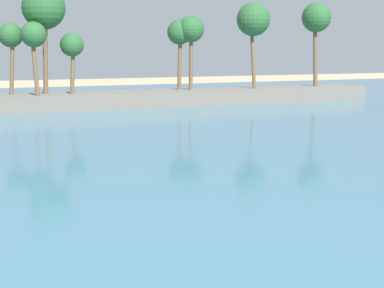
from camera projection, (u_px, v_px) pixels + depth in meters
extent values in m
cube|color=teal|center=(8.00, 121.00, 54.18)|extent=(220.00, 96.15, 0.06)
cylinder|color=brown|center=(315.00, 52.00, 76.51)|extent=(0.86, 0.70, 9.02)
sphere|color=#285B2D|center=(316.00, 17.00, 75.78)|extent=(3.86, 3.86, 3.86)
cylinder|color=brown|center=(73.00, 69.00, 63.45)|extent=(0.73, 0.53, 5.37)
sphere|color=#285B2D|center=(72.00, 45.00, 63.01)|extent=(2.59, 2.59, 2.59)
cylinder|color=brown|center=(12.00, 65.00, 62.34)|extent=(0.81, 0.75, 6.39)
sphere|color=#285B2D|center=(11.00, 35.00, 61.82)|extent=(2.62, 2.62, 2.62)
cylinder|color=brown|center=(35.00, 65.00, 61.13)|extent=(0.71, 0.67, 6.42)
sphere|color=#285B2D|center=(34.00, 34.00, 60.61)|extent=(2.70, 2.70, 2.70)
cylinder|color=brown|center=(45.00, 51.00, 63.28)|extent=(0.74, 0.76, 9.34)
sphere|color=#285B2D|center=(44.00, 8.00, 62.52)|extent=(4.70, 4.70, 4.70)
cylinder|color=brown|center=(253.00, 54.00, 72.28)|extent=(0.81, 0.91, 8.56)
sphere|color=#285B2D|center=(253.00, 19.00, 71.59)|extent=(4.15, 4.15, 4.15)
cylinder|color=brown|center=(180.00, 61.00, 69.99)|extent=(0.64, 0.53, 6.91)
sphere|color=#285B2D|center=(180.00, 32.00, 69.43)|extent=(3.00, 3.00, 3.00)
cylinder|color=brown|center=(191.00, 60.00, 69.73)|extent=(0.48, 0.65, 7.27)
sphere|color=#285B2D|center=(191.00, 29.00, 69.14)|extent=(3.17, 3.17, 3.17)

